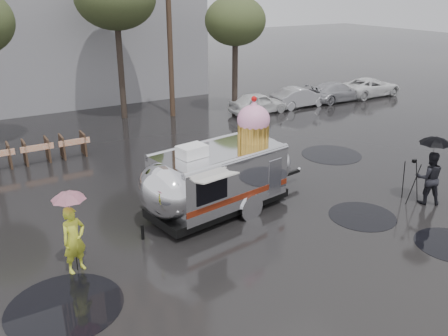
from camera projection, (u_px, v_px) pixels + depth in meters
ground at (291, 229)px, 14.45m from camera, size 120.00×120.00×0.00m
puddles at (296, 217)px, 15.18m from camera, size 15.19×9.87×0.01m
utility_pole at (170, 31)px, 25.20m from camera, size 1.60×0.28×9.00m
tree_right at (235, 22)px, 25.90m from camera, size 3.36×3.36×6.42m
barricade_row at (36, 151)px, 19.63m from camera, size 4.30×0.80×1.00m
parked_cars at (322, 92)px, 29.40m from camera, size 13.20×1.90×1.50m
airstream_trailer at (221, 174)px, 15.15m from camera, size 6.80×3.28×3.70m
person_left at (74, 240)px, 12.03m from camera, size 0.76×0.63×1.79m
umbrella_pink at (69, 204)px, 11.67m from camera, size 1.04×1.04×2.26m
person_right at (429, 178)px, 15.84m from camera, size 1.00×0.91×1.83m
umbrella_black at (434, 148)px, 15.46m from camera, size 1.22×1.22×2.38m
tripod at (412, 177)px, 15.98m from camera, size 0.57×0.63×1.52m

